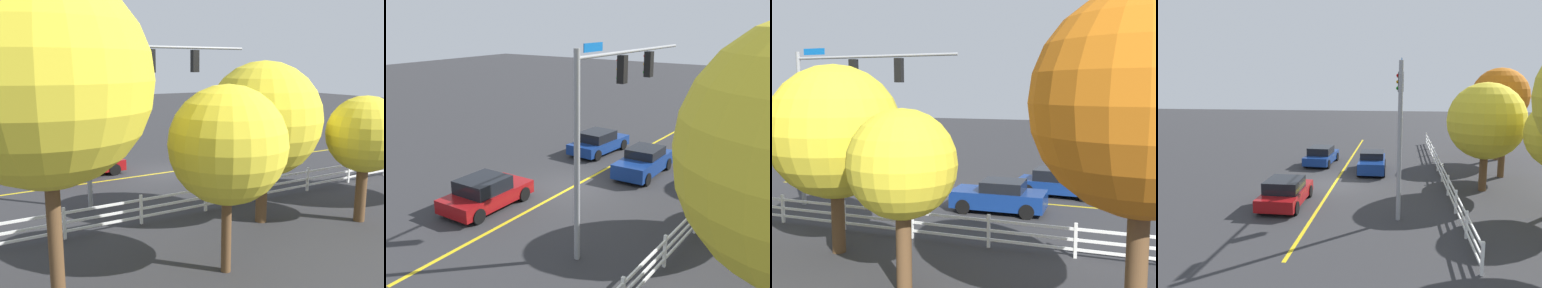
% 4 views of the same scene
% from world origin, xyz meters
% --- Properties ---
extents(ground_plane, '(120.00, 120.00, 0.00)m').
position_xyz_m(ground_plane, '(0.00, 0.00, 0.00)').
color(ground_plane, '#2D2D30').
extents(lane_center_stripe, '(28.00, 0.16, 0.01)m').
position_xyz_m(lane_center_stripe, '(-4.00, 0.00, 0.00)').
color(lane_center_stripe, gold).
rests_on(lane_center_stripe, ground_plane).
extents(signal_assembly, '(7.82, 0.37, 7.18)m').
position_xyz_m(signal_assembly, '(3.30, 3.88, 5.07)').
color(signal_assembly, gray).
rests_on(signal_assembly, ground_plane).
extents(car_0, '(4.26, 2.10, 1.36)m').
position_xyz_m(car_0, '(-5.59, -1.94, 0.66)').
color(car_0, navy).
rests_on(car_0, ground_plane).
extents(car_1, '(4.14, 1.95, 1.41)m').
position_xyz_m(car_1, '(-3.60, 2.05, 0.69)').
color(car_1, navy).
rests_on(car_1, ground_plane).
extents(car_2, '(4.11, 1.99, 1.38)m').
position_xyz_m(car_2, '(4.04, -1.76, 0.67)').
color(car_2, maroon).
rests_on(car_2, ground_plane).
extents(white_rail_fence, '(26.10, 0.10, 1.15)m').
position_xyz_m(white_rail_fence, '(-3.00, 6.58, 0.60)').
color(white_rail_fence, white).
rests_on(white_rail_fence, ground_plane).
extents(tree_0, '(4.30, 4.30, 6.16)m').
position_xyz_m(tree_0, '(0.10, 8.65, 3.99)').
color(tree_0, brown).
rests_on(tree_0, ground_plane).
extents(tree_1, '(4.98, 4.98, 8.13)m').
position_xyz_m(tree_1, '(8.28, 10.85, 5.63)').
color(tree_1, brown).
rests_on(tree_1, ground_plane).
extents(tree_3, '(3.39, 3.39, 5.49)m').
position_xyz_m(tree_3, '(3.57, 11.31, 3.78)').
color(tree_3, brown).
rests_on(tree_3, ground_plane).
extents(tree_4, '(2.90, 2.90, 4.88)m').
position_xyz_m(tree_4, '(-3.27, 10.51, 3.39)').
color(tree_4, brown).
rests_on(tree_4, ground_plane).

